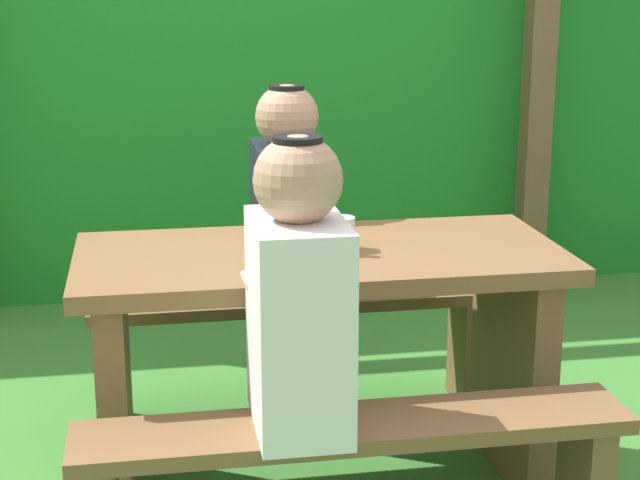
# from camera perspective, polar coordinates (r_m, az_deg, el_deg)

# --- Properties ---
(hedge_backdrop) EXTENTS (6.40, 0.62, 2.19)m
(hedge_backdrop) POSITION_cam_1_polar(r_m,az_deg,el_deg) (4.99, -4.39, 10.13)
(hedge_backdrop) COLOR #1E7F25
(hedge_backdrop) RESTS_ON ground_plane
(pergola_post_right) EXTENTS (0.12, 0.12, 1.97)m
(pergola_post_right) POSITION_cam_1_polar(r_m,az_deg,el_deg) (4.83, 12.21, 8.35)
(pergola_post_right) COLOR brown
(pergola_post_right) RESTS_ON ground_plane
(picnic_table) EXTENTS (1.40, 0.64, 0.74)m
(picnic_table) POSITION_cam_1_polar(r_m,az_deg,el_deg) (2.98, -0.00, -4.99)
(picnic_table) COLOR brown
(picnic_table) RESTS_ON ground_plane
(bench_near) EXTENTS (1.40, 0.24, 0.44)m
(bench_near) POSITION_cam_1_polar(r_m,az_deg,el_deg) (2.60, 1.96, -12.67)
(bench_near) COLOR brown
(bench_near) RESTS_ON ground_plane
(bench_far) EXTENTS (1.40, 0.24, 0.44)m
(bench_far) POSITION_cam_1_polar(r_m,az_deg,el_deg) (3.51, -1.42, -5.03)
(bench_far) COLOR brown
(bench_far) RESTS_ON ground_plane
(person_white_shirt) EXTENTS (0.25, 0.35, 0.72)m
(person_white_shirt) POSITION_cam_1_polar(r_m,az_deg,el_deg) (2.40, -1.23, -3.20)
(person_white_shirt) COLOR white
(person_white_shirt) RESTS_ON bench_near
(person_black_coat) EXTENTS (0.25, 0.35, 0.72)m
(person_black_coat) POSITION_cam_1_polar(r_m,az_deg,el_deg) (3.38, -1.83, 2.23)
(person_black_coat) COLOR black
(person_black_coat) RESTS_ON bench_far
(drinking_glass) EXTENTS (0.07, 0.07, 0.09)m
(drinking_glass) POSITION_cam_1_polar(r_m,az_deg,el_deg) (2.90, 1.28, 0.38)
(drinking_glass) COLOR silver
(drinking_glass) RESTS_ON picnic_table
(bottle_left) EXTENTS (0.06, 0.06, 0.25)m
(bottle_left) POSITION_cam_1_polar(r_m,az_deg,el_deg) (2.87, -0.83, 1.36)
(bottle_left) COLOR silver
(bottle_left) RESTS_ON picnic_table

